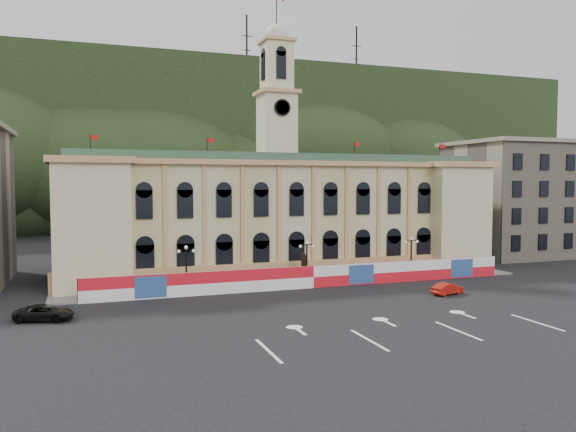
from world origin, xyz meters
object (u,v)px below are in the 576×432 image
object	(u,v)px
lamp_center	(307,259)
black_suv	(44,313)
statue	(304,273)
red_sedan	(447,289)

from	to	relation	value
lamp_center	black_suv	size ratio (longest dim) A/B	0.96
statue	lamp_center	distance (m)	2.14
black_suv	lamp_center	bearing A→B (deg)	-57.02
statue	red_sedan	bearing A→B (deg)	-43.30
red_sedan	lamp_center	bearing A→B (deg)	35.49
lamp_center	black_suv	distance (m)	28.90
lamp_center	red_sedan	distance (m)	16.05
statue	red_sedan	distance (m)	16.54
lamp_center	black_suv	xyz separation A→B (m)	(-27.60, -8.22, -2.39)
lamp_center	black_suv	world-z (taller)	lamp_center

